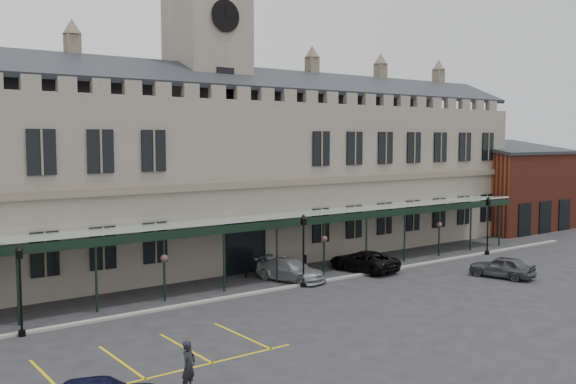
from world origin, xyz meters
TOP-DOWN VIEW (x-y plane):
  - ground at (0.00, 0.00)m, footprint 140.00×140.00m
  - station_building at (0.00, 15.91)m, footprint 60.00×10.36m
  - clock_tower at (0.00, 16.00)m, footprint 5.60×5.60m
  - canopy at (0.00, 7.46)m, footprint 50.00×4.10m
  - brick_annex at (34.00, 12.97)m, footprint 12.40×8.36m
  - kerb at (0.00, 5.50)m, footprint 60.00×0.40m
  - parking_markings at (-14.00, -1.50)m, footprint 16.00×6.00m
  - tree_behind_mid at (8.00, 25.00)m, footprint 6.00×6.00m
  - tree_behind_right at (24.00, 25.00)m, footprint 6.00×6.00m
  - lamp_post_left at (-16.39, 5.19)m, footprint 0.42×0.42m
  - lamp_post_mid at (0.61, 5.18)m, footprint 0.44×0.44m
  - lamp_post_right at (19.49, 5.16)m, footprint 0.45×0.45m
  - traffic_cone at (16.23, 0.24)m, footprint 0.44×0.44m
  - sign_board at (1.51, 8.75)m, footprint 0.75×0.22m
  - bollard_left at (-0.84, 9.59)m, footprint 0.14×0.14m
  - bollard_right at (4.46, 9.84)m, footprint 0.17×0.17m
  - car_taxi at (1.00, 7.05)m, footprint 3.31×5.35m
  - car_van at (7.00, 6.44)m, footprint 3.01×5.48m
  - car_right_a at (13.00, -0.71)m, footprint 2.72×4.57m
  - person_a at (-13.20, -5.50)m, footprint 0.84×0.75m

SIDE VIEW (x-z plane):
  - ground at x=0.00m, z-range 0.00..0.00m
  - parking_markings at x=-14.00m, z-range -0.01..0.01m
  - kerb at x=0.00m, z-range 0.00..0.12m
  - traffic_cone at x=16.23m, z-range -0.01..0.70m
  - bollard_left at x=-0.84m, z-range 0.00..0.81m
  - bollard_right at x=4.46m, z-range 0.00..0.94m
  - sign_board at x=1.51m, z-range -0.02..1.28m
  - car_taxi at x=1.00m, z-range 0.00..1.45m
  - car_van at x=7.00m, z-range 0.00..1.45m
  - car_right_a at x=13.00m, z-range 0.00..1.46m
  - person_a at x=-13.20m, z-range 0.00..1.92m
  - canopy at x=0.00m, z-range 0.25..4.55m
  - lamp_post_left at x=-16.39m, z-range 0.41..4.82m
  - lamp_post_mid at x=0.61m, z-range 0.43..5.08m
  - lamp_post_right at x=19.49m, z-range 0.44..5.17m
  - brick_annex at x=34.00m, z-range -0.46..8.77m
  - station_building at x=0.00m, z-range -2.18..15.12m
  - tree_behind_mid at x=8.00m, z-range 4.81..20.81m
  - tree_behind_right at x=24.00m, z-range 4.81..20.81m
  - clock_tower at x=0.00m, z-range 0.71..25.51m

